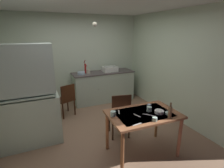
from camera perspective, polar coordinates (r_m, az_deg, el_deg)
name	(u,v)px	position (r m, az deg, el deg)	size (l,w,h in m)	color
ground_plane	(99,128)	(4.08, -4.32, -14.25)	(4.83, 4.83, 0.00)	#87664F
wall_back	(76,59)	(5.42, -11.50, 7.85)	(3.93, 0.10, 2.59)	beige
wall_right	(173,65)	(4.60, 19.13, 5.76)	(0.10, 3.84, 2.59)	beige
ceiling_slab	(96,0)	(3.54, -5.33, 25.48)	(3.93, 3.84, 0.10)	silver
hutch_cabinet	(27,101)	(3.53, -25.87, -4.97)	(1.08, 0.46, 1.90)	#A7B8A5
counter_cabinet	(103,86)	(5.45, -2.82, -0.77)	(1.87, 0.64, 0.92)	#A7B8A5
sink_basin	(110,69)	(5.40, -0.73, 4.96)	(0.44, 0.34, 0.15)	silver
hand_pump	(85,68)	(5.18, -8.68, 5.31)	(0.05, 0.27, 0.39)	#B21E19
mixing_bowl_counter	(81,73)	(5.08, -9.98, 3.52)	(0.22, 0.22, 0.08)	#9EB2C6
stoneware_crock	(88,71)	(5.19, -7.75, 4.11)	(0.12, 0.12, 0.11)	beige
dining_table	(143,119)	(3.08, 10.09, -11.03)	(1.22, 0.81, 0.78)	brown
chair_far_side	(120,115)	(3.57, 2.59, -9.96)	(0.47, 0.47, 0.95)	#3A2617
chair_by_counter	(66,99)	(4.59, -14.74, -4.73)	(0.52, 0.52, 0.85)	#3F1F10
serving_bowl_wide	(168,113)	(3.09, 17.90, -9.08)	(0.10, 0.10, 0.03)	#ADD1C1
soup_bowl_small	(159,112)	(3.07, 15.12, -8.76)	(0.15, 0.15, 0.05)	white
mug_dark	(149,109)	(3.10, 12.01, -7.99)	(0.09, 0.09, 0.08)	#ADD1C1
teacup_mint	(155,119)	(2.81, 13.74, -11.06)	(0.08, 0.08, 0.06)	#ADD1C1
teacup_cream	(113,114)	(2.87, 0.37, -9.68)	(0.09, 0.09, 0.09)	#ADD1C1
mug_tall	(149,106)	(3.21, 12.01, -7.12)	(0.07, 0.07, 0.08)	#9EB2C6
glass_bottle	(170,112)	(2.94, 18.39, -8.62)	(0.06, 0.06, 0.26)	olive
table_knife	(149,115)	(2.98, 11.99, -9.84)	(0.22, 0.02, 0.01)	silver
teaspoon_near_bowl	(137,124)	(2.68, 8.23, -12.87)	(0.16, 0.02, 0.01)	beige
teaspoon_by_cup	(137,116)	(2.93, 8.17, -10.16)	(0.15, 0.02, 0.01)	beige
serving_spoon	(119,112)	(3.02, 2.27, -9.13)	(0.15, 0.02, 0.01)	beige
pendant_bulb	(95,24)	(3.33, -5.66, 18.83)	(0.08, 0.08, 0.08)	#F9EFCC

